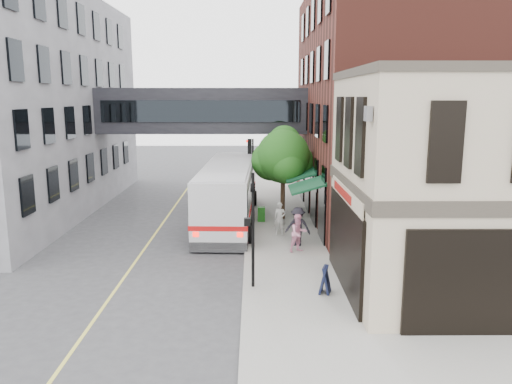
{
  "coord_description": "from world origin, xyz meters",
  "views": [
    {
      "loc": [
        0.4,
        -16.46,
        7.47
      ],
      "look_at": [
        0.53,
        4.79,
        3.38
      ],
      "focal_mm": 35.0,
      "sensor_mm": 36.0,
      "label": 1
    }
  ],
  "objects_px": {
    "newspaper_box": "(261,214)",
    "sandwich_board": "(325,280)",
    "pedestrian_a": "(280,219)",
    "pedestrian_c": "(298,227)",
    "bus": "(229,190)",
    "pedestrian_b": "(299,233)"
  },
  "relations": [
    {
      "from": "sandwich_board",
      "to": "pedestrian_c",
      "type": "bearing_deg",
      "value": 111.89
    },
    {
      "from": "bus",
      "to": "newspaper_box",
      "type": "xyz_separation_m",
      "value": [
        1.95,
        -0.47,
        -1.35
      ]
    },
    {
      "from": "pedestrian_a",
      "to": "pedestrian_b",
      "type": "bearing_deg",
      "value": -73.4
    },
    {
      "from": "pedestrian_a",
      "to": "pedestrian_c",
      "type": "xyz_separation_m",
      "value": [
        0.79,
        -2.04,
        0.1
      ]
    },
    {
      "from": "pedestrian_a",
      "to": "pedestrian_c",
      "type": "relative_size",
      "value": 0.9
    },
    {
      "from": "newspaper_box",
      "to": "bus",
      "type": "bearing_deg",
      "value": 167.73
    },
    {
      "from": "pedestrian_a",
      "to": "pedestrian_c",
      "type": "bearing_deg",
      "value": -65.63
    },
    {
      "from": "newspaper_box",
      "to": "sandwich_board",
      "type": "relative_size",
      "value": 0.84
    },
    {
      "from": "bus",
      "to": "pedestrian_a",
      "type": "bearing_deg",
      "value": -49.18
    },
    {
      "from": "pedestrian_b",
      "to": "pedestrian_c",
      "type": "bearing_deg",
      "value": 58.88
    },
    {
      "from": "bus",
      "to": "sandwich_board",
      "type": "bearing_deg",
      "value": -70.03
    },
    {
      "from": "bus",
      "to": "pedestrian_b",
      "type": "relative_size",
      "value": 7.02
    },
    {
      "from": "pedestrian_c",
      "to": "newspaper_box",
      "type": "height_order",
      "value": "pedestrian_c"
    },
    {
      "from": "pedestrian_a",
      "to": "pedestrian_b",
      "type": "distance_m",
      "value": 3.14
    },
    {
      "from": "newspaper_box",
      "to": "sandwich_board",
      "type": "bearing_deg",
      "value": -77.34
    },
    {
      "from": "pedestrian_a",
      "to": "newspaper_box",
      "type": "distance_m",
      "value": 3.06
    },
    {
      "from": "bus",
      "to": "newspaper_box",
      "type": "height_order",
      "value": "bus"
    },
    {
      "from": "pedestrian_b",
      "to": "sandwich_board",
      "type": "bearing_deg",
      "value": -111.54
    },
    {
      "from": "pedestrian_c",
      "to": "sandwich_board",
      "type": "xyz_separation_m",
      "value": [
        0.49,
        -6.1,
        -0.45
      ]
    },
    {
      "from": "bus",
      "to": "sandwich_board",
      "type": "height_order",
      "value": "bus"
    },
    {
      "from": "pedestrian_a",
      "to": "sandwich_board",
      "type": "relative_size",
      "value": 1.67
    },
    {
      "from": "pedestrian_b",
      "to": "sandwich_board",
      "type": "relative_size",
      "value": 1.76
    }
  ]
}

